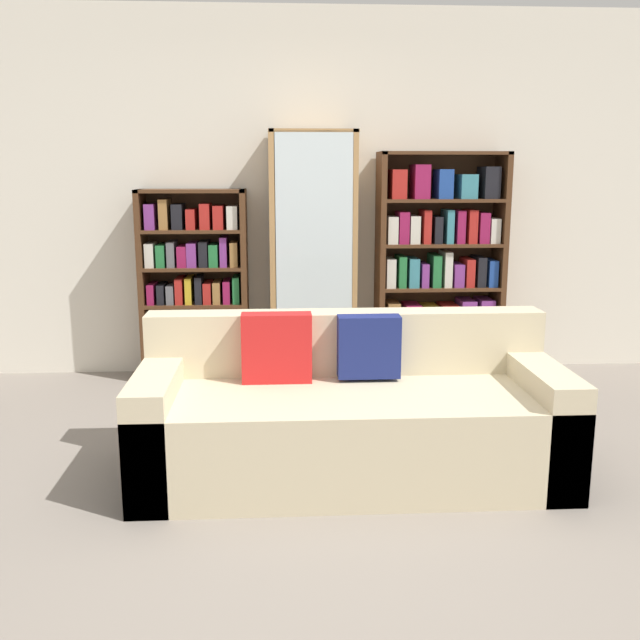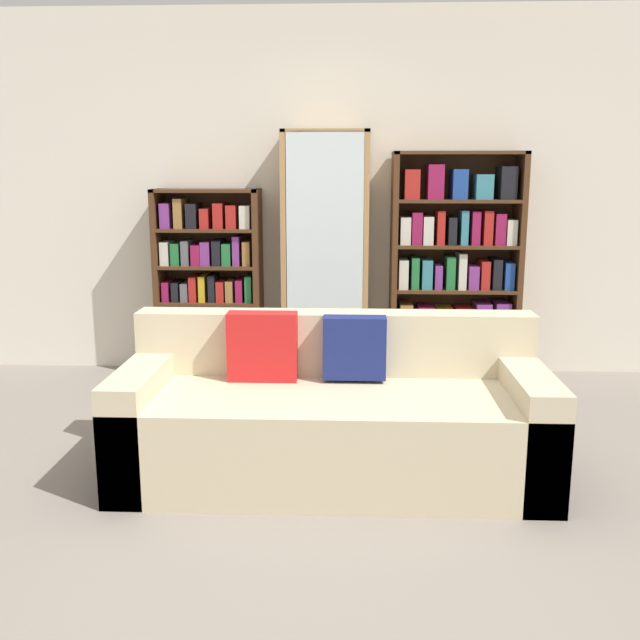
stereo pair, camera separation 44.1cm
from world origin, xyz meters
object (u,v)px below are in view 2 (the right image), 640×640
display_cabinet (325,257)px  bookshelf_right (455,273)px  couch (332,419)px  bookshelf_left (209,285)px  wine_bottle (409,386)px

display_cabinet → bookshelf_right: bearing=0.9°
couch → bookshelf_right: (0.85, 1.80, 0.50)m
couch → bookshelf_left: size_ratio=1.52×
bookshelf_right → display_cabinet: bearing=-179.1°
display_cabinet → bookshelf_right: (0.95, 0.02, -0.12)m
wine_bottle → couch: bearing=-113.9°
bookshelf_left → bookshelf_right: (1.83, -0.00, 0.10)m
display_cabinet → wine_bottle: bearing=-51.3°
bookshelf_left → display_cabinet: 0.90m
bookshelf_left → display_cabinet: size_ratio=0.77×
display_cabinet → bookshelf_right: display_cabinet is taller
couch → wine_bottle: size_ratio=5.97×
bookshelf_left → bookshelf_right: size_ratio=0.84×
couch → bookshelf_left: bookshelf_left is taller
bookshelf_right → wine_bottle: size_ratio=4.69×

